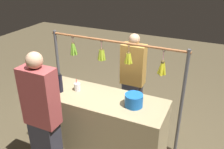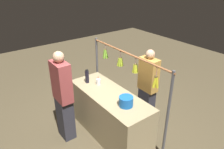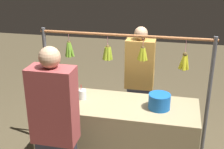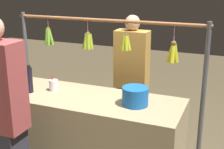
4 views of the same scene
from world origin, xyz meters
name	(u,v)px [view 4 (image 4 of 4)]	position (x,y,z in m)	size (l,w,h in m)	color
market_counter	(90,140)	(0.00, 0.00, 0.44)	(1.75, 0.66, 0.89)	tan
display_rack	(106,63)	(-0.01, -0.39, 1.13)	(2.03, 0.12, 1.60)	#4C4C51
water_bottle	(29,80)	(0.60, 0.09, 1.02)	(0.07, 0.07, 0.27)	black
blue_bucket	(135,96)	(-0.45, 0.01, 0.97)	(0.23, 0.23, 0.16)	blue
drink_cup	(54,85)	(0.41, -0.04, 0.94)	(0.09, 0.09, 0.17)	silver
vendor_person	(131,84)	(-0.13, -0.82, 0.78)	(0.37, 0.20, 1.57)	#2D2D38
customer_person	(2,124)	(0.44, 0.69, 0.84)	(0.41, 0.22, 1.70)	#2D2D38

